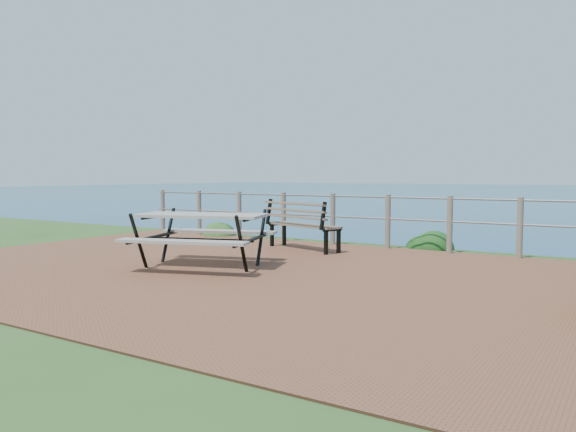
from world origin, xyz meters
name	(u,v)px	position (x,y,z in m)	size (l,w,h in m)	color
ground	(226,269)	(0.00, 0.00, 0.00)	(10.00, 7.00, 0.12)	brown
safety_railing	(333,216)	(0.00, 3.35, 0.57)	(9.40, 0.10, 1.00)	#6B5B4C
picnic_table	(202,234)	(-0.38, -0.09, 0.50)	(2.01, 1.55, 0.79)	gray
park_bench	(304,218)	(-0.09, 2.38, 0.60)	(1.66, 0.88, 0.91)	brown
shrub_lip_west	(224,235)	(-2.94, 3.61, 0.00)	(0.83, 0.83, 0.60)	#1F4E1D
shrub_lip_east	(430,248)	(1.77, 3.90, 0.00)	(0.75, 0.75, 0.49)	#154617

